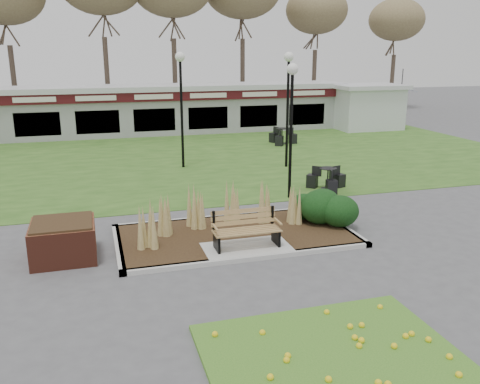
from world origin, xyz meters
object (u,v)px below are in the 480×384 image
object	(u,v)px
service_hut	(366,106)
patio_umbrella	(400,101)
lamp_post_near_left	(292,102)
food_pavilion	(151,109)
lamp_post_mid_left	(181,84)
lamp_post_mid_right	(288,84)
brick_planter	(64,240)
bistro_set_b	(327,182)
bistro_set_c	(282,139)
park_bench	(246,228)

from	to	relation	value
service_hut	patio_umbrella	xyz separation A→B (m)	(2.50, 0.00, 0.24)
lamp_post_near_left	food_pavilion	bearing A→B (deg)	100.30
lamp_post_mid_left	lamp_post_mid_right	world-z (taller)	same
brick_planter	bistro_set_b	xyz separation A→B (m)	(8.97, 4.00, -0.19)
lamp_post_mid_left	patio_umbrella	world-z (taller)	lamp_post_mid_left
lamp_post_mid_right	bistro_set_c	size ratio (longest dim) A/B	3.05
brick_planter	bistro_set_b	size ratio (longest dim) A/B	1.02
service_hut	lamp_post_mid_right	bearing A→B (deg)	-134.79
park_bench	lamp_post_mid_right	bearing A→B (deg)	62.64
brick_planter	lamp_post_mid_left	size ratio (longest dim) A/B	0.31
brick_planter	lamp_post_mid_right	world-z (taller)	lamp_post_mid_right
brick_planter	lamp_post_near_left	distance (m)	8.47
food_pavilion	service_hut	world-z (taller)	food_pavilion
brick_planter	food_pavilion	bearing A→B (deg)	76.94
brick_planter	patio_umbrella	world-z (taller)	patio_umbrella
service_hut	bistro_set_c	xyz separation A→B (m)	(-7.19, -3.78, -1.15)
food_pavilion	lamp_post_near_left	size ratio (longest dim) A/B	5.44
brick_planter	park_bench	bearing A→B (deg)	-9.69
lamp_post_mid_left	lamp_post_mid_right	xyz separation A→B (m)	(4.33, -1.17, 0.00)
brick_planter	lamp_post_mid_right	size ratio (longest dim) A/B	0.31
lamp_post_near_left	lamp_post_mid_right	bearing A→B (deg)	69.92
service_hut	patio_umbrella	distance (m)	2.51
food_pavilion	lamp_post_near_left	world-z (taller)	lamp_post_near_left
service_hut	lamp_post_mid_right	size ratio (longest dim) A/B	0.91
service_hut	bistro_set_c	size ratio (longest dim) A/B	2.76
lamp_post_near_left	patio_umbrella	xyz separation A→B (m)	(13.17, 13.61, -1.61)
service_hut	food_pavilion	bearing A→B (deg)	171.73
brick_planter	lamp_post_mid_left	bearing A→B (deg)	63.38
food_pavilion	service_hut	distance (m)	13.64
brick_planter	service_hut	xyz separation A→B (m)	(17.90, 17.00, 0.97)
lamp_post_near_left	lamp_post_mid_left	distance (m)	6.31
brick_planter	bistro_set_b	world-z (taller)	brick_planter
lamp_post_mid_right	bistro_set_b	world-z (taller)	lamp_post_mid_right
lamp_post_mid_left	bistro_set_b	xyz separation A→B (m)	(4.41, -5.09, -3.26)
lamp_post_mid_left	bistro_set_c	size ratio (longest dim) A/B	3.05
lamp_post_near_left	lamp_post_mid_right	distance (m)	4.84
park_bench	brick_planter	world-z (taller)	park_bench
park_bench	lamp_post_mid_left	xyz separation A→B (m)	(0.16, 9.85, 2.95)
food_pavilion	patio_umbrella	world-z (taller)	food_pavilion
brick_planter	lamp_post_mid_left	xyz separation A→B (m)	(4.56, 9.09, 3.07)
lamp_post_near_left	park_bench	bearing A→B (deg)	-124.38
service_hut	lamp_post_mid_left	size ratio (longest dim) A/B	0.91
park_bench	bistro_set_c	size ratio (longest dim) A/B	1.07
lamp_post_mid_right	bistro_set_b	xyz separation A→B (m)	(0.08, -3.92, -3.26)
food_pavilion	patio_umbrella	xyz separation A→B (m)	(16.00, -1.96, 0.21)
service_hut	lamp_post_mid_left	bearing A→B (deg)	-149.35
bistro_set_b	service_hut	bearing A→B (deg)	55.50
food_pavilion	lamp_post_near_left	xyz separation A→B (m)	(2.83, -15.58, 1.82)
food_pavilion	patio_umbrella	distance (m)	16.12
brick_planter	lamp_post_mid_right	xyz separation A→B (m)	(8.89, 7.92, 3.07)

